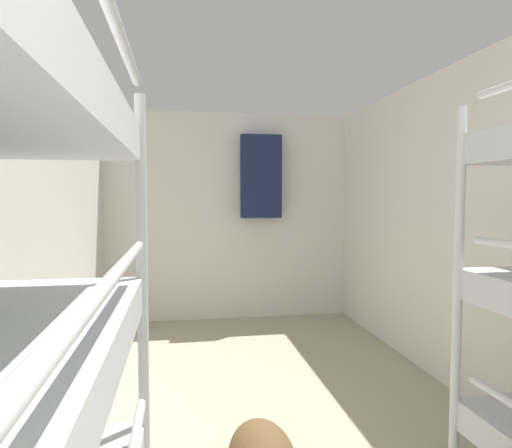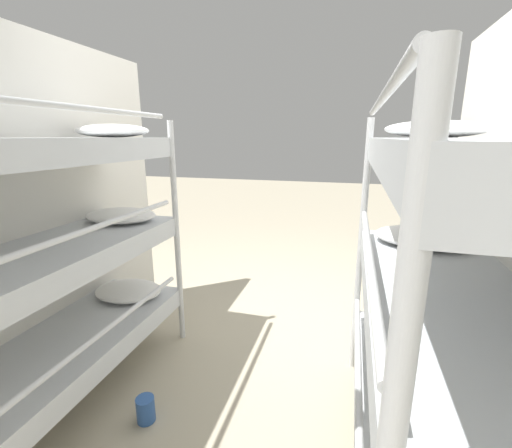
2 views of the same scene
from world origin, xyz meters
The scene contains 2 objects.
wall_back centered at (0.00, 5.60, 1.14)m, with size 2.80×0.06×2.28m.
hanging_coat centered at (0.34, 5.45, 1.58)m, with size 0.44×0.12×0.90m.
Camera 1 is at (-0.54, 0.54, 1.36)m, focal length 32.00 mm.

